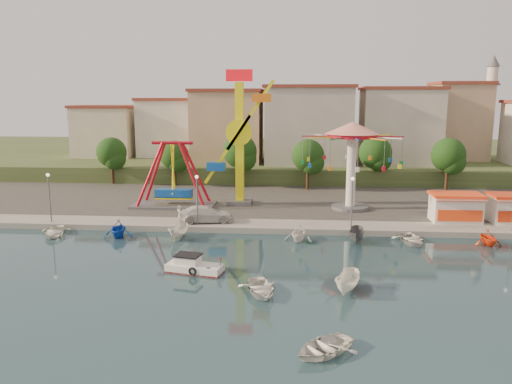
# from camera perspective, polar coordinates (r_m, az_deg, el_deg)

# --- Properties ---
(ground) EXTENTS (200.00, 200.00, 0.00)m
(ground) POSITION_cam_1_polar(r_m,az_deg,el_deg) (39.90, 1.15, -9.48)
(ground) COLOR #162D3C
(ground) RESTS_ON ground
(quay_deck) EXTENTS (200.00, 100.00, 0.60)m
(quay_deck) POSITION_cam_1_polar(r_m,az_deg,el_deg) (100.31, 3.24, 3.02)
(quay_deck) COLOR #9E998E
(quay_deck) RESTS_ON ground
(asphalt_pad) EXTENTS (90.00, 28.00, 0.01)m
(asphalt_pad) POSITION_cam_1_polar(r_m,az_deg,el_deg) (68.69, 2.63, -0.32)
(asphalt_pad) COLOR #4C4944
(asphalt_pad) RESTS_ON quay_deck
(hill_terrace) EXTENTS (200.00, 60.00, 3.00)m
(hill_terrace) POSITION_cam_1_polar(r_m,az_deg,el_deg) (105.12, 3.31, 4.04)
(hill_terrace) COLOR #384C26
(hill_terrace) RESTS_ON ground
(pirate_ship_ride) EXTENTS (10.00, 5.00, 8.00)m
(pirate_ship_ride) POSITION_cam_1_polar(r_m,az_deg,el_deg) (61.78, -9.44, 1.87)
(pirate_ship_ride) COLOR #59595E
(pirate_ship_ride) RESTS_ON quay_deck
(kamikaze_tower) EXTENTS (5.94, 3.10, 16.50)m
(kamikaze_tower) POSITION_cam_1_polar(r_m,az_deg,el_deg) (61.45, -1.64, 5.84)
(kamikaze_tower) COLOR #59595E
(kamikaze_tower) RESTS_ON quay_deck
(wave_swinger) EXTENTS (11.60, 11.60, 10.40)m
(wave_swinger) POSITION_cam_1_polar(r_m,az_deg,el_deg) (59.91, 10.93, 5.21)
(wave_swinger) COLOR #59595E
(wave_swinger) RESTS_ON quay_deck
(booth_left) EXTENTS (5.40, 3.78, 3.08)m
(booth_left) POSITION_cam_1_polar(r_m,az_deg,el_deg) (57.76, 21.85, -1.64)
(booth_left) COLOR white
(booth_left) RESTS_ON quay_deck
(lamp_post_0) EXTENTS (0.14, 0.14, 5.00)m
(lamp_post_0) POSITION_cam_1_polar(r_m,az_deg,el_deg) (57.76, -22.51, -0.74)
(lamp_post_0) COLOR #59595E
(lamp_post_0) RESTS_ON quay_deck
(lamp_post_1) EXTENTS (0.14, 0.14, 5.00)m
(lamp_post_1) POSITION_cam_1_polar(r_m,az_deg,el_deg) (52.49, -6.74, -1.07)
(lamp_post_1) COLOR #59595E
(lamp_post_1) RESTS_ON quay_deck
(lamp_post_2) EXTENTS (0.14, 0.14, 5.00)m
(lamp_post_2) POSITION_cam_1_polar(r_m,az_deg,el_deg) (51.83, 10.89, -1.34)
(lamp_post_2) COLOR #59595E
(lamp_post_2) RESTS_ON quay_deck
(tree_0) EXTENTS (4.60, 4.60, 7.19)m
(tree_0) POSITION_cam_1_polar(r_m,az_deg,el_deg) (79.94, -16.19, 4.37)
(tree_0) COLOR #382314
(tree_0) RESTS_ON quay_deck
(tree_1) EXTENTS (4.35, 4.35, 6.80)m
(tree_1) POSITION_cam_1_polar(r_m,az_deg,el_deg) (76.30, -9.31, 4.16)
(tree_1) COLOR #382314
(tree_1) RESTS_ON quay_deck
(tree_2) EXTENTS (5.02, 5.02, 7.85)m
(tree_2) POSITION_cam_1_polar(r_m,az_deg,el_deg) (74.05, -1.84, 4.66)
(tree_2) COLOR #382314
(tree_2) RESTS_ON quay_deck
(tree_3) EXTENTS (4.68, 4.68, 7.32)m
(tree_3) POSITION_cam_1_polar(r_m,az_deg,el_deg) (72.23, 5.96, 4.16)
(tree_3) COLOR #382314
(tree_3) RESTS_ON quay_deck
(tree_4) EXTENTS (4.86, 4.86, 7.60)m
(tree_4) POSITION_cam_1_polar(r_m,az_deg,el_deg) (76.09, 13.48, 4.40)
(tree_4) COLOR #382314
(tree_4) RESTS_ON quay_deck
(tree_5) EXTENTS (4.83, 4.83, 7.54)m
(tree_5) POSITION_cam_1_polar(r_m,az_deg,el_deg) (76.54, 21.12, 3.98)
(tree_5) COLOR #382314
(tree_5) RESTS_ON quay_deck
(building_0) EXTENTS (9.26, 9.53, 11.87)m
(building_0) POSITION_cam_1_polar(r_m,az_deg,el_deg) (90.81, -18.67, 7.14)
(building_0) COLOR beige
(building_0) RESTS_ON hill_terrace
(building_1) EXTENTS (12.33, 9.01, 8.63)m
(building_1) POSITION_cam_1_polar(r_m,az_deg,el_deg) (92.04, -10.35, 6.56)
(building_1) COLOR silver
(building_1) RESTS_ON hill_terrace
(building_2) EXTENTS (11.95, 9.28, 11.23)m
(building_2) POSITION_cam_1_polar(r_m,az_deg,el_deg) (90.08, -2.11, 7.47)
(building_2) COLOR tan
(building_2) RESTS_ON hill_terrace
(building_3) EXTENTS (12.59, 10.50, 9.20)m
(building_3) POSITION_cam_1_polar(r_m,az_deg,el_deg) (86.47, 6.83, 6.58)
(building_3) COLOR beige
(building_3) RESTS_ON hill_terrace
(building_4) EXTENTS (10.75, 9.23, 9.24)m
(building_4) POSITION_cam_1_polar(r_m,az_deg,el_deg) (91.37, 15.27, 6.52)
(building_4) COLOR beige
(building_4) RESTS_ON hill_terrace
(building_5) EXTENTS (12.77, 10.96, 11.21)m
(building_5) POSITION_cam_1_polar(r_m,az_deg,el_deg) (92.91, 23.65, 6.67)
(building_5) COLOR tan
(building_5) RESTS_ON hill_terrace
(minaret) EXTENTS (2.80, 2.80, 18.00)m
(minaret) POSITION_cam_1_polar(r_m,az_deg,el_deg) (97.45, 25.17, 9.03)
(minaret) COLOR silver
(minaret) RESTS_ON hill_terrace
(cabin_motorboat) EXTENTS (4.78, 2.64, 1.59)m
(cabin_motorboat) POSITION_cam_1_polar(r_m,az_deg,el_deg) (40.68, -7.19, -8.52)
(cabin_motorboat) COLOR white
(cabin_motorboat) RESTS_ON ground
(rowboat_a) EXTENTS (3.84, 4.62, 0.83)m
(rowboat_a) POSITION_cam_1_polar(r_m,az_deg,el_deg) (36.25, 0.52, -10.91)
(rowboat_a) COLOR white
(rowboat_a) RESTS_ON ground
(rowboat_b) EXTENTS (4.70, 4.62, 0.80)m
(rowboat_b) POSITION_cam_1_polar(r_m,az_deg,el_deg) (28.76, 7.68, -17.13)
(rowboat_b) COLOR white
(rowboat_b) RESTS_ON ground
(skiff) EXTENTS (2.64, 4.07, 1.47)m
(skiff) POSITION_cam_1_polar(r_m,az_deg,el_deg) (36.93, 10.45, -10.14)
(skiff) COLOR white
(skiff) RESTS_ON ground
(van) EXTENTS (6.30, 3.50, 1.73)m
(van) POSITION_cam_1_polar(r_m,az_deg,el_deg) (53.89, -5.77, -2.52)
(van) COLOR silver
(van) RESTS_ON quay_deck
(moored_boat_0) EXTENTS (3.90, 4.74, 0.85)m
(moored_boat_0) POSITION_cam_1_polar(r_m,az_deg,el_deg) (54.73, -22.09, -4.19)
(moored_boat_0) COLOR white
(moored_boat_0) RESTS_ON ground
(moored_boat_1) EXTENTS (3.30, 3.69, 1.75)m
(moored_boat_1) POSITION_cam_1_polar(r_m,az_deg,el_deg) (51.98, -15.46, -4.03)
(moored_boat_1) COLOR blue
(moored_boat_1) RESTS_ON ground
(moored_boat_2) EXTENTS (2.00, 3.71, 1.36)m
(moored_boat_2) POSITION_cam_1_polar(r_m,az_deg,el_deg) (50.29, -8.84, -4.49)
(moored_boat_2) COLOR silver
(moored_boat_2) RESTS_ON ground
(moored_boat_4) EXTENTS (3.41, 3.72, 1.67)m
(moored_boat_4) POSITION_cam_1_polar(r_m,az_deg,el_deg) (48.93, 4.93, -4.64)
(moored_boat_4) COLOR white
(moored_boat_4) RESTS_ON ground
(moored_boat_5) EXTENTS (1.96, 3.85, 1.42)m
(moored_boat_5) POSITION_cam_1_polar(r_m,az_deg,el_deg) (49.33, 11.43, -4.84)
(moored_boat_5) COLOR #555458
(moored_boat_5) RESTS_ON ground
(moored_boat_6) EXTENTS (3.51, 4.53, 0.86)m
(moored_boat_6) POSITION_cam_1_polar(r_m,az_deg,el_deg) (50.31, 17.34, -5.15)
(moored_boat_6) COLOR silver
(moored_boat_6) RESTS_ON ground
(moored_boat_7) EXTENTS (2.88, 3.21, 1.52)m
(moored_boat_7) POSITION_cam_1_polar(r_m,az_deg,el_deg) (52.27, 24.99, -4.71)
(moored_boat_7) COLOR #ED4215
(moored_boat_7) RESTS_ON ground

